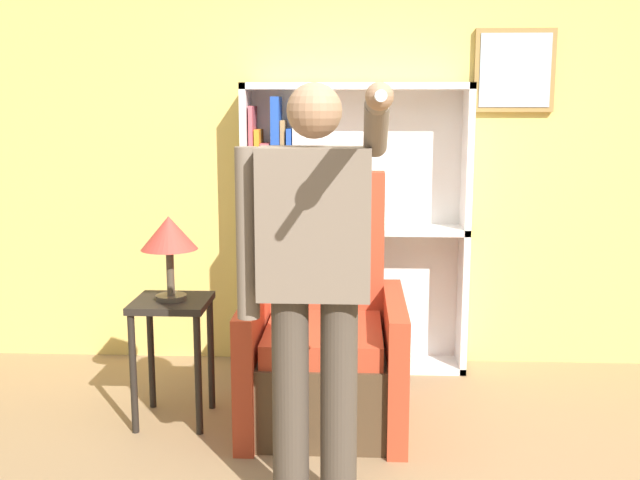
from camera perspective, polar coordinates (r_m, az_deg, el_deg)
wall_back at (r=4.81m, az=4.08°, el=7.10°), size 8.00×0.11×2.80m
bookcase at (r=4.71m, az=0.53°, el=0.52°), size 1.40×0.28×1.80m
armchair at (r=4.04m, az=0.37°, el=-8.15°), size 0.83×0.89×1.30m
person_standing at (r=2.93m, az=-0.49°, el=-2.67°), size 0.58×0.78×1.75m
side_table at (r=4.02m, az=-11.19°, el=-6.43°), size 0.39×0.39×0.66m
table_lamp at (r=3.92m, az=-11.43°, el=0.27°), size 0.29×0.29×0.44m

